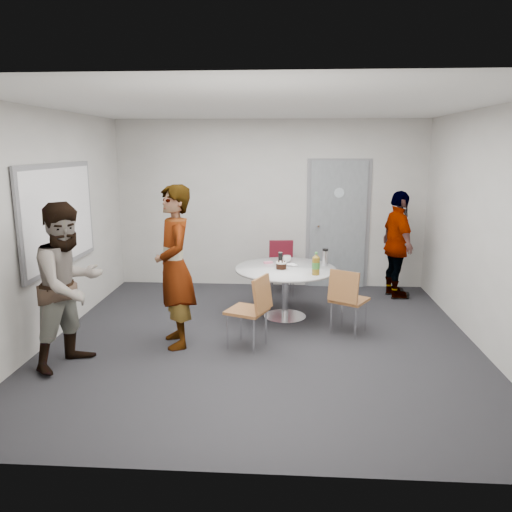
# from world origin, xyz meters

# --- Properties ---
(floor) EXTENTS (5.00, 5.00, 0.00)m
(floor) POSITION_xyz_m (0.00, 0.00, 0.00)
(floor) COLOR black
(floor) RESTS_ON ground
(ceiling) EXTENTS (5.00, 5.00, 0.00)m
(ceiling) POSITION_xyz_m (0.00, 0.00, 2.70)
(ceiling) COLOR silver
(ceiling) RESTS_ON wall_back
(wall_back) EXTENTS (5.00, 0.00, 5.00)m
(wall_back) POSITION_xyz_m (0.00, 2.50, 1.35)
(wall_back) COLOR #B0ADA7
(wall_back) RESTS_ON floor
(wall_left) EXTENTS (0.00, 5.00, 5.00)m
(wall_left) POSITION_xyz_m (-2.50, 0.00, 1.35)
(wall_left) COLOR #B0ADA7
(wall_left) RESTS_ON floor
(wall_right) EXTENTS (0.00, 5.00, 5.00)m
(wall_right) POSITION_xyz_m (2.50, 0.00, 1.35)
(wall_right) COLOR #B0ADA7
(wall_right) RESTS_ON floor
(wall_front) EXTENTS (5.00, 0.00, 5.00)m
(wall_front) POSITION_xyz_m (0.00, -2.50, 1.35)
(wall_front) COLOR #B0ADA7
(wall_front) RESTS_ON floor
(door) EXTENTS (1.02, 0.17, 2.12)m
(door) POSITION_xyz_m (1.10, 2.48, 1.03)
(door) COLOR slate
(door) RESTS_ON wall_back
(whiteboard) EXTENTS (0.04, 1.90, 1.25)m
(whiteboard) POSITION_xyz_m (-2.46, 0.20, 1.45)
(whiteboard) COLOR slate
(whiteboard) RESTS_ON wall_left
(table) EXTENTS (1.33, 1.33, 0.98)m
(table) POSITION_xyz_m (0.29, 0.83, 0.60)
(table) COLOR silver
(table) RESTS_ON floor
(chair_near_left) EXTENTS (0.56, 0.53, 0.85)m
(chair_near_left) POSITION_xyz_m (-0.08, -0.24, 0.52)
(chair_near_left) COLOR brown
(chair_near_left) RESTS_ON floor
(chair_near_right) EXTENTS (0.55, 0.56, 0.83)m
(chair_near_right) POSITION_xyz_m (1.01, 0.26, 0.50)
(chair_near_right) COLOR brown
(chair_near_right) RESTS_ON floor
(chair_far) EXTENTS (0.43, 0.47, 0.83)m
(chair_far) POSITION_xyz_m (0.20, 2.03, 0.50)
(chair_far) COLOR maroon
(chair_far) RESTS_ON floor
(person_main) EXTENTS (0.67, 0.79, 1.86)m
(person_main) POSITION_xyz_m (-0.99, -0.18, 0.93)
(person_main) COLOR #A5C6EA
(person_main) RESTS_ON floor
(person_left) EXTENTS (0.95, 1.04, 1.73)m
(person_left) POSITION_xyz_m (-1.95, -0.79, 0.86)
(person_left) COLOR white
(person_left) RESTS_ON floor
(person_right) EXTENTS (0.56, 1.01, 1.63)m
(person_right) POSITION_xyz_m (1.95, 1.91, 0.82)
(person_right) COLOR black
(person_right) RESTS_ON floor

